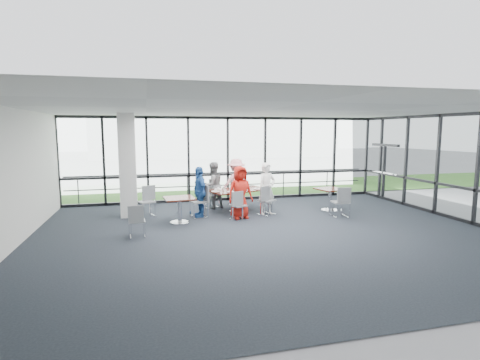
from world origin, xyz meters
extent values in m
cube|color=#1C232B|center=(0.00, 0.00, -0.01)|extent=(12.00, 10.00, 0.02)
cube|color=silver|center=(0.00, 0.00, 3.20)|extent=(12.00, 10.00, 0.04)
cube|color=silver|center=(-6.00, 0.00, 1.60)|extent=(0.10, 10.00, 3.20)
cube|color=silver|center=(0.00, -5.00, 1.60)|extent=(12.00, 0.10, 3.20)
cube|color=white|center=(0.00, 5.00, 1.60)|extent=(12.00, 0.10, 3.20)
cube|color=white|center=(6.00, 0.00, 1.60)|extent=(0.10, 10.00, 3.20)
cube|color=black|center=(6.00, 3.75, 1.05)|extent=(0.12, 1.60, 2.10)
cube|color=white|center=(-3.60, 3.00, 1.60)|extent=(0.50, 0.50, 3.20)
cube|color=slate|center=(0.00, 10.00, -0.02)|extent=(80.00, 70.00, 0.02)
cube|color=#295B1E|center=(0.00, 8.00, 0.01)|extent=(80.00, 5.00, 0.01)
cube|color=silver|center=(4.00, 32.00, 3.00)|extent=(24.00, 10.00, 6.00)
cylinder|color=#2D2D33|center=(0.00, 5.60, 0.50)|extent=(12.00, 0.06, 0.06)
cube|color=#391B0B|center=(-0.13, 2.85, 0.73)|extent=(2.17, 1.64, 0.04)
cylinder|color=silver|center=(-0.13, 2.85, 0.35)|extent=(0.12, 0.12, 0.71)
cylinder|color=silver|center=(-0.13, 2.85, 0.01)|extent=(0.56, 0.56, 0.03)
cube|color=#391B0B|center=(-2.14, 1.77, 0.73)|extent=(0.93, 0.93, 0.04)
cylinder|color=silver|center=(-2.14, 1.77, 0.35)|extent=(0.12, 0.12, 0.71)
cube|color=#391B0B|center=(2.92, 2.26, 0.73)|extent=(0.98, 0.98, 0.04)
cylinder|color=silver|center=(2.92, 2.26, 0.35)|extent=(0.12, 0.12, 0.71)
imported|color=red|center=(-0.28, 1.92, 0.81)|extent=(0.86, 0.64, 1.62)
imported|color=white|center=(0.66, 2.20, 0.83)|extent=(0.71, 0.60, 1.67)
imported|color=slate|center=(-0.84, 3.54, 0.81)|extent=(0.91, 0.77, 1.61)
imported|color=pink|center=(0.02, 3.70, 0.85)|extent=(1.17, 0.73, 1.70)
imported|color=#25569F|center=(-1.46, 2.43, 0.79)|extent=(0.66, 1.00, 1.58)
cylinder|color=white|center=(-0.47, 2.38, 0.76)|extent=(0.24, 0.24, 0.01)
cylinder|color=white|center=(0.51, 2.77, 0.76)|extent=(0.25, 0.25, 0.01)
cylinder|color=white|center=(-0.74, 3.02, 0.76)|extent=(0.26, 0.26, 0.01)
cylinder|color=white|center=(0.23, 3.33, 0.76)|extent=(0.28, 0.28, 0.01)
cylinder|color=white|center=(-0.93, 2.59, 0.76)|extent=(0.27, 0.27, 0.01)
cylinder|color=white|center=(-0.31, 2.55, 0.82)|extent=(0.07, 0.07, 0.15)
cylinder|color=white|center=(0.19, 2.81, 0.82)|extent=(0.07, 0.07, 0.13)
cylinder|color=white|center=(-0.16, 3.09, 0.82)|extent=(0.07, 0.07, 0.14)
cylinder|color=white|center=(-0.70, 2.53, 0.82)|extent=(0.07, 0.07, 0.13)
cube|color=silver|center=(-0.15, 2.42, 0.75)|extent=(0.34, 0.28, 0.00)
cube|color=silver|center=(0.74, 2.91, 0.75)|extent=(0.35, 0.29, 0.00)
cube|color=silver|center=(-0.16, 3.26, 0.75)|extent=(0.39, 0.37, 0.00)
cube|color=black|center=(-0.07, 2.90, 0.77)|extent=(0.10, 0.07, 0.04)
cylinder|color=#A20006|center=(-0.17, 2.88, 0.84)|extent=(0.06, 0.06, 0.18)
cylinder|color=#277442|center=(-0.02, 2.95, 0.85)|extent=(0.05, 0.05, 0.20)
camera|label=1|loc=(-3.03, -9.01, 2.67)|focal=28.00mm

